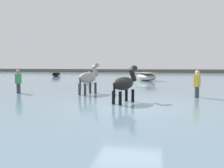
# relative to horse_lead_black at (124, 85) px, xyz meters

# --- Properties ---
(ground_plane) EXTENTS (120.00, 120.00, 0.00)m
(ground_plane) POSITION_rel_horse_lead_black_xyz_m (0.25, -0.51, -1.10)
(ground_plane) COLOR #666051
(water_surface) EXTENTS (90.00, 90.00, 0.37)m
(water_surface) POSITION_rel_horse_lead_black_xyz_m (0.25, 9.49, -0.91)
(water_surface) COLOR slate
(water_surface) RESTS_ON ground
(horse_lead_black) EXTENTS (0.99, 1.67, 1.86)m
(horse_lead_black) POSITION_rel_horse_lead_black_xyz_m (0.00, 0.00, 0.00)
(horse_lead_black) COLOR black
(horse_lead_black) RESTS_ON ground
(horse_trailing_grey) EXTENTS (0.83, 1.83, 1.98)m
(horse_trailing_grey) POSITION_rel_horse_lead_black_xyz_m (-2.25, 2.42, 0.07)
(horse_trailing_grey) COLOR gray
(horse_trailing_grey) RESTS_ON ground
(boat_far_offshore) EXTENTS (2.74, 4.02, 0.90)m
(boat_far_offshore) POSITION_rel_horse_lead_black_xyz_m (0.02, 13.62, -0.35)
(boat_far_offshore) COLOR #B2AD9E
(boat_far_offshore) RESTS_ON water_surface
(boat_distant_east) EXTENTS (1.48, 2.94, 0.54)m
(boat_distant_east) POSITION_rel_horse_lead_black_xyz_m (-12.19, 19.63, -0.46)
(boat_distant_east) COLOR black
(boat_distant_east) RESTS_ON water_surface
(boat_mid_outer) EXTENTS (0.80, 2.45, 0.94)m
(boat_mid_outer) POSITION_rel_horse_lead_black_xyz_m (-5.63, 12.95, -0.49)
(boat_mid_outer) COLOR silver
(boat_mid_outer) RESTS_ON water_surface
(person_onlooker_right) EXTENTS (0.22, 0.33, 1.63)m
(person_onlooker_right) POSITION_rel_horse_lead_black_xyz_m (-6.04, 2.03, -0.23)
(person_onlooker_right) COLOR #383842
(person_onlooker_right) RESTS_ON ground
(person_spectator_far) EXTENTS (0.33, 0.38, 1.63)m
(person_spectator_far) POSITION_rel_horse_lead_black_xyz_m (3.04, 2.14, -0.23)
(person_spectator_far) COLOR #383842
(person_spectator_far) RESTS_ON ground
(far_shoreline) EXTENTS (80.00, 2.40, 1.02)m
(far_shoreline) POSITION_rel_horse_lead_black_xyz_m (0.25, 39.85, -0.59)
(far_shoreline) COLOR #605B4C
(far_shoreline) RESTS_ON ground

